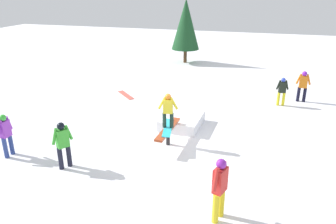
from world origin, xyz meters
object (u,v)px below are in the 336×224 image
(loose_snowboard_coral, at_px, (126,95))
(bystander_purple, at_px, (6,133))
(rail_feature, at_px, (168,131))
(bystander_red, at_px, (220,186))
(bystander_green, at_px, (63,143))
(bystander_orange, at_px, (303,85))
(bystander_black, at_px, (282,90))
(pine_tree_far, at_px, (186,24))
(main_rider_on_rail, at_px, (168,112))

(loose_snowboard_coral, bearing_deg, bystander_purple, 124.38)
(rail_feature, distance_m, bystander_red, 4.15)
(rail_feature, xyz_separation_m, bystander_purple, (2.26, -4.84, 0.29))
(bystander_green, bearing_deg, bystander_red, 111.19)
(bystander_orange, relative_size, bystander_black, 1.12)
(pine_tree_far, bearing_deg, main_rider_on_rail, 10.86)
(bystander_red, bearing_deg, loose_snowboard_coral, 54.90)
(rail_feature, bearing_deg, pine_tree_far, -166.56)
(main_rider_on_rail, height_order, bystander_purple, main_rider_on_rail)
(main_rider_on_rail, relative_size, bystander_purple, 1.06)
(bystander_black, xyz_separation_m, pine_tree_far, (-7.50, -6.42, 1.95))
(bystander_green, xyz_separation_m, loose_snowboard_coral, (-7.08, -1.00, -0.84))
(bystander_purple, height_order, loose_snowboard_coral, bystander_purple)
(main_rider_on_rail, xyz_separation_m, bystander_green, (2.39, -2.63, -0.40))
(bystander_orange, height_order, bystander_red, bystander_red)
(bystander_purple, distance_m, bystander_black, 11.63)
(bystander_black, bearing_deg, bystander_green, 35.42)
(bystander_black, relative_size, pine_tree_far, 0.30)
(bystander_red, relative_size, pine_tree_far, 0.37)
(bystander_purple, bearing_deg, rail_feature, -63.78)
(bystander_orange, xyz_separation_m, bystander_red, (9.67, -2.64, 0.09))
(main_rider_on_rail, distance_m, bystander_orange, 7.93)
(main_rider_on_rail, bearing_deg, bystander_purple, -75.92)
(pine_tree_far, bearing_deg, bystander_green, -0.61)
(bystander_orange, bearing_deg, bystander_purple, 40.94)
(main_rider_on_rail, xyz_separation_m, bystander_purple, (2.26, -4.84, -0.42))
(bystander_green, distance_m, bystander_purple, 2.21)
(bystander_orange, xyz_separation_m, bystander_purple, (8.48, -9.75, -0.01))
(bystander_black, bearing_deg, bystander_purple, 26.70)
(bystander_purple, relative_size, loose_snowboard_coral, 0.96)
(loose_snowboard_coral, relative_size, pine_tree_far, 0.35)
(bystander_red, bearing_deg, bystander_orange, 3.69)
(bystander_orange, height_order, pine_tree_far, pine_tree_far)
(main_rider_on_rail, xyz_separation_m, bystander_red, (3.46, 2.27, -0.32))
(bystander_red, relative_size, bystander_purple, 1.12)
(main_rider_on_rail, bearing_deg, loose_snowboard_coral, -153.25)
(bystander_black, bearing_deg, loose_snowboard_coral, -9.20)
(bystander_green, distance_m, bystander_orange, 11.44)
(bystander_black, height_order, pine_tree_far, pine_tree_far)
(rail_feature, distance_m, bystander_black, 6.66)
(bystander_red, distance_m, bystander_purple, 7.21)
(rail_feature, distance_m, bystander_orange, 7.93)
(main_rider_on_rail, distance_m, loose_snowboard_coral, 6.06)
(rail_feature, relative_size, bystander_red, 1.23)
(main_rider_on_rail, distance_m, bystander_red, 4.15)
(bystander_green, height_order, bystander_purple, bystander_green)
(pine_tree_far, bearing_deg, bystander_red, 16.21)
(bystander_green, bearing_deg, rail_feature, 165.71)
(bystander_purple, bearing_deg, pine_tree_far, -7.77)
(bystander_green, xyz_separation_m, bystander_orange, (-8.60, 7.54, -0.01))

